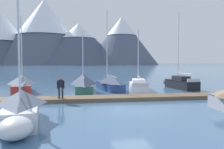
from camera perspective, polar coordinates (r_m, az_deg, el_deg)
The scene contains 12 objects.
ground_plane at distance 14.96m, azimuth 5.22°, elevation -8.99°, with size 700.00×700.00×0.00m, color #426689.
mountain_central_massif at distance 245.44m, azimuth -16.83°, elevation 10.90°, with size 95.58×95.58×67.42m.
mountain_shoulder_ridge at distance 225.48m, azimuth -8.49°, elevation 7.92°, with size 86.41×86.41×41.28m.
mountain_east_summit at distance 223.46m, azimuth 2.46°, elevation 8.80°, with size 72.41×72.41×47.17m.
dock at distance 18.71m, azimuth 1.38°, elevation -6.03°, with size 21.80×3.67×0.30m.
sailboat_nearest_berth at distance 24.60m, azimuth -22.01°, elevation -2.31°, with size 2.54×6.98×7.94m.
sailboat_second_berth at distance 12.25m, azimuth -22.27°, elevation -8.19°, with size 2.11×5.76×8.93m.
sailboat_mid_dock_port at distance 23.74m, azimuth -7.37°, elevation -2.21°, with size 2.24×6.79×6.50m.
sailboat_mid_dock_starboard at distance 25.31m, azimuth -0.76°, elevation -2.00°, with size 2.49×6.72×9.16m.
sailboat_far_berth at distance 24.95m, azimuth 6.70°, elevation -2.87°, with size 3.62×7.27×6.71m.
sailboat_end_of_dock at distance 27.85m, azimuth 16.69°, elevation -2.09°, with size 1.91×6.13×9.10m.
person_on_dock at distance 17.92m, azimuth -12.99°, elevation -2.93°, with size 0.58×0.29×1.69m.
Camera 1 is at (-4.57, -13.89, 3.19)m, focal length 35.73 mm.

